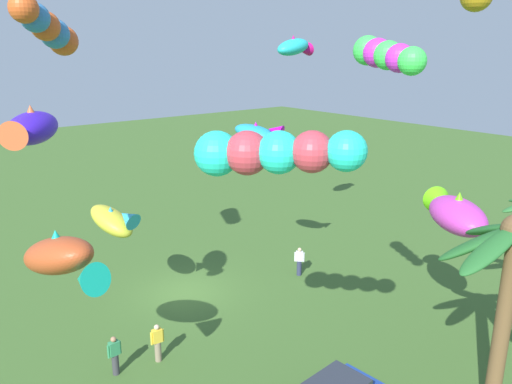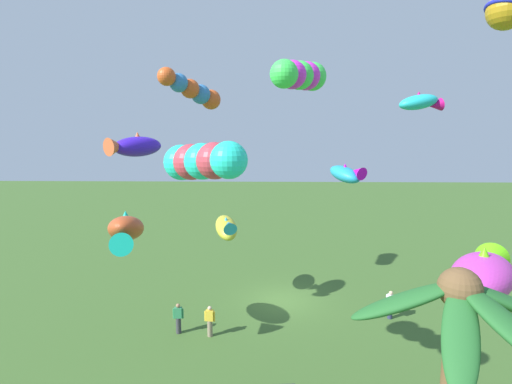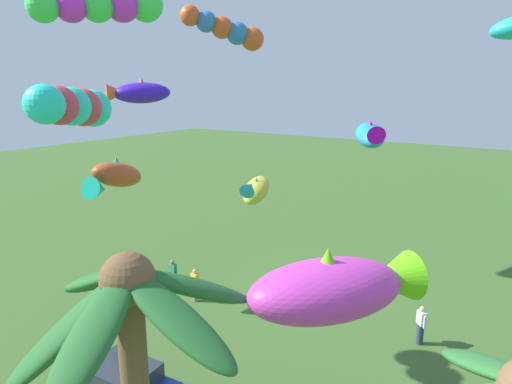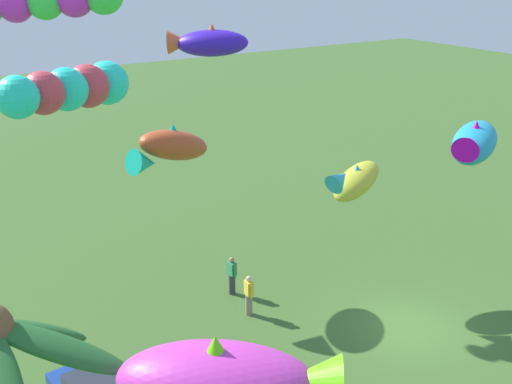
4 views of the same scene
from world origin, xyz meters
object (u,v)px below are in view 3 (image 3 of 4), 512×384
Objects in this scene: spectator_0 at (195,285)px; kite_fish_2 at (336,287)px; palm_tree_1 at (133,342)px; kite_tube_4 at (75,107)px; kite_fish_5 at (371,134)px; kite_tube_3 at (226,29)px; kite_tube_6 at (104,5)px; spectator_2 at (173,275)px; kite_fish_1 at (138,93)px; spectator_1 at (421,325)px; kite_fish_8 at (115,176)px; kite_fish_9 at (255,189)px.

spectator_0 is 0.40× the size of kite_fish_2.
spectator_0 is at bearing -53.44° from palm_tree_1.
kite_tube_4 reaches higher than kite_fish_5.
kite_tube_6 is at bearing 114.14° from kite_tube_3.
palm_tree_1 is 18.17m from kite_tube_3.
spectator_2 is at bearing 14.27° from kite_fish_5.
kite_tube_6 is (3.43, -2.67, 6.26)m from palm_tree_1.
palm_tree_1 is at bearing 54.04° from kite_fish_2.
palm_tree_1 is 2.32× the size of kite_fish_1.
kite_fish_5 is at bearing -7.55° from spectator_1.
kite_fish_1 is at bearing 62.93° from kite_tube_3.
kite_tube_4 reaches higher than kite_fish_2.
kite_tube_4 reaches higher than spectator_1.
kite_tube_3 is 9.92m from kite_fish_5.
spectator_1 is 16.39m from kite_tube_3.
spectator_1 is 0.45× the size of kite_tube_3.
kite_fish_2 is 9.59m from kite_tube_4.
kite_tube_3 is 1.35× the size of kite_fish_5.
kite_fish_8 is (10.66, 3.72, -2.22)m from kite_fish_5.
spectator_1 is 0.39× the size of kite_tube_4.
kite_tube_3 is (1.44, -4.58, 11.79)m from spectator_0.
palm_tree_1 reaches higher than kite_fish_9.
kite_tube_4 reaches higher than kite_fish_9.
palm_tree_1 is 4.48× the size of spectator_1.
kite_fish_1 reaches higher than kite_fish_9.
kite_fish_2 is 14.23m from kite_fish_9.
spectator_0 is 0.54× the size of kite_tube_6.
kite_tube_3 is at bearing -78.60° from kite_tube_4.
kite_fish_5 is (0.11, -12.19, 2.57)m from palm_tree_1.
kite_fish_1 reaches higher than kite_fish_2.
spectator_1 is 0.52× the size of kite_fish_1.
kite_fish_5 reaches higher than spectator_1.
kite_fish_2 is at bearing 149.56° from spectator_2.
spectator_2 is at bearing 9.44° from spectator_1.
kite_fish_8 is at bearing -21.25° from kite_fish_2.
kite_fish_5 is at bearing 163.66° from kite_fish_9.
palm_tree_1 is at bearing 115.58° from kite_fish_9.
kite_tube_3 reaches higher than palm_tree_1.
kite_tube_3 is 1.21× the size of kite_tube_6.
kite_fish_2 is at bearing 152.56° from kite_fish_1.
palm_tree_1 is 12.94m from spectator_0.
spectator_0 is at bearing 84.43° from kite_fish_9.
spectator_2 is 0.51× the size of kite_fish_9.
kite_fish_9 is at bearing -95.57° from spectator_0.
kite_fish_9 reaches higher than spectator_0.
kite_fish_5 reaches higher than kite_fish_2.
kite_fish_8 is (13.18, -5.13, -0.01)m from kite_fish_2.
kite_fish_8 is 7.05m from kite_fish_9.
palm_tree_1 is at bearing 141.82° from kite_fish_8.
kite_tube_3 is (11.06, -10.95, 6.81)m from kite_fish_2.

